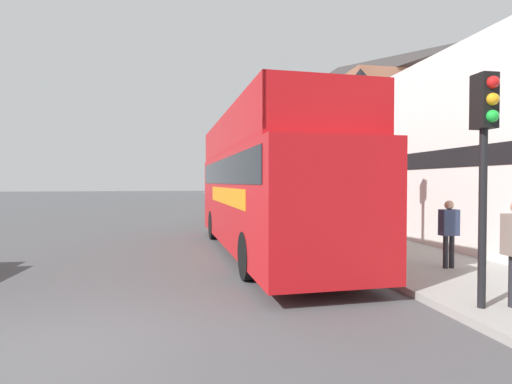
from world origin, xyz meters
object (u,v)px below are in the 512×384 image
at_px(pedestrian_second, 449,227).
at_px(lamp_post_second, 288,151).
at_px(parked_car_ahead_of_bus, 240,209).
at_px(tour_bus, 263,190).
at_px(traffic_signal, 485,137).
at_px(lamp_post_nearest, 360,128).

distance_m(pedestrian_second, lamp_post_second, 10.02).
distance_m(parked_car_ahead_of_bus, pedestrian_second, 13.04).
height_order(tour_bus, traffic_signal, tour_bus).
height_order(traffic_signal, lamp_post_nearest, lamp_post_nearest).
relative_size(parked_car_ahead_of_bus, traffic_signal, 1.10).
bearing_deg(traffic_signal, tour_bus, 109.66).
bearing_deg(traffic_signal, parked_car_ahead_of_bus, 95.96).
height_order(tour_bus, pedestrian_second, tour_bus).
bearing_deg(lamp_post_second, lamp_post_nearest, -91.21).
distance_m(pedestrian_second, traffic_signal, 3.50).
height_order(traffic_signal, lamp_post_second, lamp_post_second).
bearing_deg(parked_car_ahead_of_bus, pedestrian_second, -77.74).
bearing_deg(pedestrian_second, traffic_signal, -117.21).
xyz_separation_m(traffic_signal, lamp_post_second, (0.18, 12.35, 0.73)).
height_order(pedestrian_second, lamp_post_nearest, lamp_post_nearest).
bearing_deg(lamp_post_nearest, traffic_signal, -90.11).
bearing_deg(pedestrian_second, lamp_post_second, 97.19).
relative_size(parked_car_ahead_of_bus, lamp_post_second, 0.81).
bearing_deg(tour_bus, parked_car_ahead_of_bus, 83.82).
distance_m(parked_car_ahead_of_bus, traffic_signal, 15.62).
xyz_separation_m(parked_car_ahead_of_bus, lamp_post_second, (1.78, -3.04, 2.85)).
distance_m(lamp_post_nearest, lamp_post_second, 7.93).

